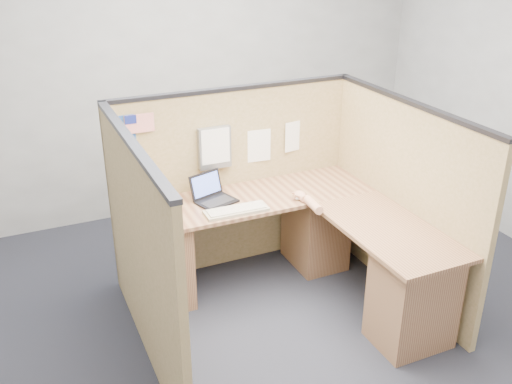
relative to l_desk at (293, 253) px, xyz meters
name	(u,v)px	position (x,y,z in m)	size (l,w,h in m)	color
floor	(288,323)	(-0.18, -0.29, -0.39)	(5.00, 5.00, 0.00)	black
wall_back	(184,71)	(-0.18, 1.96, 1.01)	(5.00, 5.00, 0.00)	gray
cubicle_partitions	(264,205)	(-0.18, 0.14, 0.38)	(2.06, 1.83, 1.53)	olive
l_desk	(293,253)	(0.00, 0.00, 0.00)	(1.95, 1.75, 0.73)	brown
laptop	(214,194)	(-0.46, 0.46, 0.39)	(0.34, 0.35, 0.20)	black
keyboard	(236,210)	(-0.39, 0.19, 0.35)	(0.48, 0.17, 0.03)	gray
mouse	(300,197)	(0.15, 0.20, 0.36)	(0.10, 0.06, 0.04)	silver
hand_forearm	(309,201)	(0.16, 0.07, 0.37)	(0.10, 0.35, 0.07)	tan
blue_poster	(123,133)	(-1.06, 0.68, 0.89)	(0.19, 0.00, 0.25)	#224A9D
american_flag	(136,126)	(-0.96, 0.67, 0.94)	(0.22, 0.01, 0.38)	olive
file_holder	(215,148)	(-0.37, 0.66, 0.69)	(0.26, 0.05, 0.33)	slate
paper_left	(258,146)	(0.01, 0.68, 0.63)	(0.21, 0.00, 0.27)	white
paper_right	(295,136)	(0.35, 0.68, 0.67)	(0.20, 0.00, 0.25)	white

